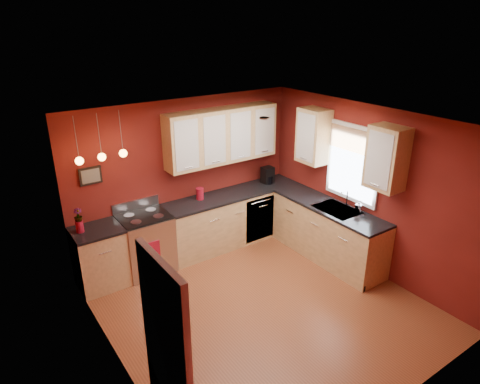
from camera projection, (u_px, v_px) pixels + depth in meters
floor at (262, 306)px, 6.00m from camera, size 4.20×4.20×0.00m
ceiling at (266, 124)px, 5.01m from camera, size 4.00×4.20×0.02m
wall_back at (187, 177)px, 7.10m from camera, size 4.00×0.02×2.60m
wall_front at (405, 307)px, 3.91m from camera, size 4.00×0.02×2.60m
wall_left at (112, 272)px, 4.45m from camera, size 0.02×4.20×2.60m
wall_right at (367, 190)px, 6.56m from camera, size 0.02×4.20×2.60m
base_cabinets_back_left at (100, 258)px, 6.32m from camera, size 0.70×0.60×0.90m
base_cabinets_back_right at (233, 218)px, 7.58m from camera, size 2.54×0.60×0.90m
base_cabinets_right at (327, 233)px, 7.07m from camera, size 0.60×2.10×0.90m
counter_back_left at (96, 230)px, 6.15m from camera, size 0.70×0.62×0.04m
counter_back_right at (233, 194)px, 7.40m from camera, size 2.54×0.62×0.04m
counter_right at (330, 207)px, 6.89m from camera, size 0.62×2.10×0.04m
gas_range at (146, 243)px, 6.70m from camera, size 0.76×0.64×1.11m
dishwasher_front at (260, 219)px, 7.56m from camera, size 0.60×0.02×0.80m
sink at (337, 211)px, 6.78m from camera, size 0.50×0.70×0.33m
window at (353, 161)px, 6.63m from camera, size 0.06×1.02×1.22m
door_left_wall at (168, 362)px, 3.66m from camera, size 0.12×0.82×2.05m
upper_cabinets_back at (222, 136)px, 7.04m from camera, size 2.00×0.35×0.90m
upper_cabinets_right at (347, 146)px, 6.47m from camera, size 0.35×1.95×0.90m
wall_picture at (90, 176)px, 6.13m from camera, size 0.32×0.03×0.26m
pendant_lights at (102, 156)px, 5.80m from camera, size 0.71×0.11×0.66m
red_canister at (200, 194)px, 7.10m from camera, size 0.13×0.13×0.20m
red_vase at (80, 226)px, 6.02m from camera, size 0.11×0.11×0.17m
flowers at (78, 216)px, 5.96m from camera, size 0.14×0.14×0.20m
coffee_maker at (268, 176)px, 7.80m from camera, size 0.21×0.21×0.30m
soap_pump at (359, 206)px, 6.61m from camera, size 0.13×0.13×0.21m
dish_towel at (154, 250)px, 6.42m from camera, size 0.20×0.01×0.27m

